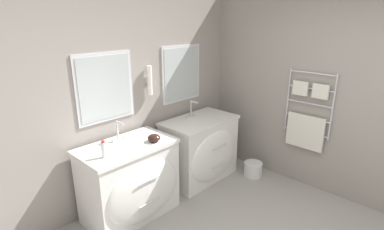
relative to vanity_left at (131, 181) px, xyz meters
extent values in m
cube|color=gray|center=(0.13, 0.42, 0.85)|extent=(5.44, 0.06, 2.60)
cube|color=silver|center=(0.00, 0.38, 1.01)|extent=(0.70, 0.01, 0.77)
cube|color=#B2BCBA|center=(0.00, 0.37, 1.01)|extent=(0.63, 0.01, 0.70)
cube|color=silver|center=(1.18, 0.38, 1.01)|extent=(0.70, 0.01, 0.77)
cube|color=#B2BCBA|center=(1.18, 0.37, 1.01)|extent=(0.63, 0.01, 0.70)
cylinder|color=white|center=(0.59, 0.34, 1.01)|extent=(0.06, 0.06, 0.36)
cube|color=silver|center=(0.59, 0.38, 1.01)|extent=(0.05, 0.02, 0.08)
cube|color=gray|center=(2.08, -0.85, 0.85)|extent=(0.06, 4.37, 2.60)
cylinder|color=silver|center=(2.01, -1.38, 0.70)|extent=(0.02, 0.02, 0.84)
cylinder|color=silver|center=(2.01, -0.80, 0.70)|extent=(0.02, 0.02, 0.84)
cylinder|color=silver|center=(2.01, -1.09, 1.09)|extent=(0.02, 0.58, 0.02)
cylinder|color=silver|center=(2.01, -1.09, 0.90)|extent=(0.02, 0.58, 0.02)
cylinder|color=silver|center=(2.01, -1.09, 0.70)|extent=(0.02, 0.58, 0.02)
cylinder|color=silver|center=(2.01, -1.09, 0.51)|extent=(0.02, 0.58, 0.02)
cylinder|color=silver|center=(2.01, -1.09, 0.31)|extent=(0.02, 0.58, 0.02)
cube|color=silver|center=(1.99, -1.09, 0.32)|extent=(0.04, 0.49, 0.45)
cube|color=silver|center=(1.99, -1.22, 0.89)|extent=(0.04, 0.20, 0.18)
cube|color=silver|center=(1.99, -0.97, 0.89)|extent=(0.04, 0.20, 0.18)
cube|color=white|center=(0.00, 0.04, -0.03)|extent=(1.01, 0.58, 0.84)
ellipsoid|color=white|center=(0.00, -0.25, -0.03)|extent=(0.93, 0.13, 0.70)
cube|color=white|center=(0.00, 0.04, 0.41)|extent=(1.05, 0.61, 0.04)
ellipsoid|color=white|center=(0.00, 0.01, 0.38)|extent=(0.44, 0.38, 0.09)
cylinder|color=silver|center=(0.00, -0.32, 0.14)|extent=(0.28, 0.01, 0.01)
cylinder|color=silver|center=(0.00, -0.32, -0.13)|extent=(0.28, 0.01, 0.01)
cube|color=white|center=(1.18, 0.04, -0.03)|extent=(1.01, 0.58, 0.84)
ellipsoid|color=white|center=(1.18, -0.25, -0.03)|extent=(0.93, 0.13, 0.70)
cube|color=white|center=(1.18, 0.04, 0.41)|extent=(1.05, 0.61, 0.04)
ellipsoid|color=white|center=(1.18, 0.01, 0.38)|extent=(0.44, 0.38, 0.09)
cylinder|color=silver|center=(1.18, -0.32, 0.14)|extent=(0.28, 0.01, 0.01)
cylinder|color=silver|center=(1.18, -0.32, -0.13)|extent=(0.28, 0.01, 0.01)
cylinder|color=silver|center=(0.00, 0.20, 0.55)|extent=(0.02, 0.02, 0.24)
cylinder|color=silver|center=(0.00, 0.13, 0.66)|extent=(0.02, 0.13, 0.02)
cylinder|color=silver|center=(-0.07, 0.20, 0.45)|extent=(0.03, 0.03, 0.04)
cylinder|color=silver|center=(0.07, 0.20, 0.45)|extent=(0.03, 0.03, 0.04)
cylinder|color=silver|center=(1.18, 0.20, 0.55)|extent=(0.02, 0.02, 0.24)
cylinder|color=silver|center=(1.18, 0.13, 0.66)|extent=(0.02, 0.13, 0.02)
cylinder|color=silver|center=(1.11, 0.20, 0.45)|extent=(0.03, 0.03, 0.04)
cylinder|color=silver|center=(1.25, 0.20, 0.45)|extent=(0.03, 0.03, 0.04)
cylinder|color=silver|center=(-0.33, -0.06, 0.51)|extent=(0.05, 0.05, 0.16)
cylinder|color=red|center=(-0.33, -0.06, 0.60)|extent=(0.03, 0.03, 0.02)
ellipsoid|color=black|center=(0.26, -0.11, 0.47)|extent=(0.14, 0.14, 0.09)
cylinder|color=silver|center=(1.74, -0.51, -0.35)|extent=(0.26, 0.26, 0.21)
torus|color=silver|center=(1.74, -0.51, -0.25)|extent=(0.26, 0.26, 0.01)
camera|label=1|loc=(-1.68, -2.54, 1.75)|focal=28.00mm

